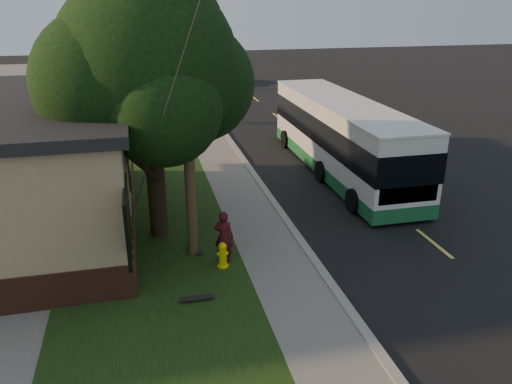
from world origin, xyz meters
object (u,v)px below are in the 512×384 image
Objects in this scene: bare_tree_near at (155,87)px; traffic_signal at (191,44)px; utility_pole at (186,98)px; skateboarder at (224,237)px; transit_bus at (341,135)px; distant_car at (234,75)px; skateboard_spare at (197,298)px; dumpster at (22,162)px; fire_hydrant at (223,255)px; bare_tree_far at (154,64)px; leafy_tree at (148,70)px; skateboard_main at (196,249)px.

traffic_signal reaches higher than bare_tree_near.
utility_pole reaches higher than skateboarder.
transit_bus is 2.87× the size of distant_car.
skateboard_spare is at bearing -103.63° from distant_car.
skateboarder is at bearing -86.76° from bare_tree_near.
fire_hydrant is at bearing -54.26° from dumpster.
bare_tree_far is 21.47m from dumpster.
leafy_tree is 27.56m from bare_tree_far.
bare_tree_near is (-0.90, 18.00, 1.72)m from fire_hydrant.
traffic_signal is (4.00, 16.00, 1.01)m from bare_tree_near.
utility_pole reaches higher than bare_tree_near.
fire_hydrant is 30.04m from bare_tree_far.
skateboard_spare is (-0.21, -2.50, -4.50)m from utility_pole.
fire_hydrant is at bearing -95.21° from traffic_signal.
skateboarder is (-3.00, -33.68, -2.33)m from traffic_signal.
traffic_signal is at bearing 83.54° from skateboard_spare.
leafy_tree is at bearing -29.42° from skateboarder.
dumpster is (-10.00, -24.41, -2.56)m from traffic_signal.
bare_tree_far is at bearing 87.61° from bare_tree_near.
traffic_signal reaches higher than skateboarder.
bare_tree_near is (0.67, 15.35, -3.02)m from leafy_tree.
dumpster is at bearing -28.00° from skateboarder.
distant_car is at bearing 61.43° from bare_tree_near.
transit_bus is (7.02, 5.98, -2.98)m from utility_pole.
dumpster is at bearing 168.82° from transit_bus.
distant_car is (6.46, 31.51, 0.25)m from fire_hydrant.
bare_tree_far is 2.65× the size of skateboarder.
bare_tree_far is (1.17, 27.35, -3.16)m from leafy_tree.
traffic_signal is (3.81, 33.01, -1.47)m from utility_pole.
skateboarder is at bearing 60.79° from skateboard_spare.
utility_pole is at bearing -90.60° from bare_tree_far.
traffic_signal is 4.86m from distant_car.
distant_car is at bearing 76.88° from skateboard_main.
traffic_signal is at bearing 81.53° from leafy_tree.
transit_bus is at bearing -73.74° from bare_tree_far.
skateboarder is (0.10, 0.32, 0.40)m from fire_hydrant.
distant_car is (0.14, 24.53, -0.97)m from transit_bus.
transit_bus is 24.55m from distant_car.
bare_tree_near reaches higher than transit_bus.
leafy_tree is at bearing 121.88° from skateboard_main.
skateboard_spare is (-4.02, -35.50, -3.04)m from traffic_signal.
bare_tree_near is 10.45m from dumpster.
skateboard_main is (-3.72, -32.87, -3.04)m from traffic_signal.
transit_bus is 7.47× the size of dumpster.
utility_pole is 11.33m from dumpster.
utility_pole is 5.91× the size of dumpster.
skateboard_main is 10.55m from dumpster.
distant_car is at bearing 58.65° from dumpster.
bare_tree_near is 17.76m from skateboarder.
skateboard_spare is at bearing -130.46° from transit_bus.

